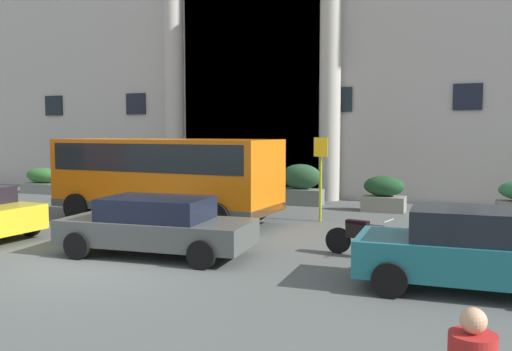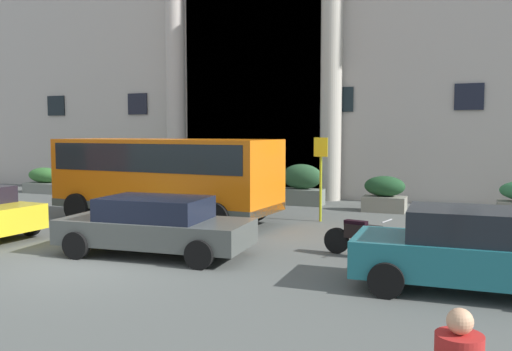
{
  "view_description": "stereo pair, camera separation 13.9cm",
  "coord_description": "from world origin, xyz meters",
  "px_view_note": "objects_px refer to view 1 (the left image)",
  "views": [
    {
      "loc": [
        7.48,
        -9.25,
        2.84
      ],
      "look_at": [
        1.23,
        6.7,
        1.45
      ],
      "focal_mm": 38.17,
      "sensor_mm": 36.0,
      "label": 1
    },
    {
      "loc": [
        7.61,
        -9.2,
        2.84
      ],
      "look_at": [
        1.23,
        6.7,
        1.45
      ],
      "focal_mm": 38.17,
      "sensor_mm": 36.0,
      "label": 2
    }
  ],
  "objects_px": {
    "hedge_planter_far_east": "(43,181)",
    "hedge_planter_west": "(301,185)",
    "orange_minibus": "(166,172)",
    "hedge_planter_far_west": "(384,194)",
    "parked_coupe_end": "(477,250)",
    "parked_estate_mid": "(157,225)",
    "hedge_planter_east": "(126,180)",
    "scooter_by_planter": "(363,237)",
    "bus_stop_sign": "(321,170)"
  },
  "relations": [
    {
      "from": "hedge_planter_west",
      "to": "hedge_planter_far_west",
      "type": "distance_m",
      "value": 3.31
    },
    {
      "from": "parked_estate_mid",
      "to": "hedge_planter_far_west",
      "type": "bearing_deg",
      "value": 62.43
    },
    {
      "from": "orange_minibus",
      "to": "hedge_planter_west",
      "type": "distance_m",
      "value": 6.11
    },
    {
      "from": "orange_minibus",
      "to": "scooter_by_planter",
      "type": "relative_size",
      "value": 3.83
    },
    {
      "from": "hedge_planter_far_east",
      "to": "parked_estate_mid",
      "type": "bearing_deg",
      "value": -37.72
    },
    {
      "from": "orange_minibus",
      "to": "hedge_planter_east",
      "type": "distance_m",
      "value": 7.13
    },
    {
      "from": "orange_minibus",
      "to": "hedge_planter_far_west",
      "type": "bearing_deg",
      "value": 41.88
    },
    {
      "from": "parked_coupe_end",
      "to": "parked_estate_mid",
      "type": "distance_m",
      "value": 6.82
    },
    {
      "from": "hedge_planter_far_east",
      "to": "hedge_planter_far_west",
      "type": "xyz_separation_m",
      "value": [
        15.51,
        -0.15,
        0.05
      ]
    },
    {
      "from": "orange_minibus",
      "to": "hedge_planter_east",
      "type": "relative_size",
      "value": 3.59
    },
    {
      "from": "parked_estate_mid",
      "to": "hedge_planter_east",
      "type": "bearing_deg",
      "value": 124.2
    },
    {
      "from": "bus_stop_sign",
      "to": "parked_estate_mid",
      "type": "distance_m",
      "value": 6.45
    },
    {
      "from": "hedge_planter_west",
      "to": "hedge_planter_far_east",
      "type": "bearing_deg",
      "value": -177.83
    },
    {
      "from": "scooter_by_planter",
      "to": "hedge_planter_far_west",
      "type": "bearing_deg",
      "value": 108.23
    },
    {
      "from": "orange_minibus",
      "to": "hedge_planter_far_east",
      "type": "relative_size",
      "value": 3.98
    },
    {
      "from": "bus_stop_sign",
      "to": "parked_coupe_end",
      "type": "height_order",
      "value": "bus_stop_sign"
    },
    {
      "from": "hedge_planter_far_east",
      "to": "hedge_planter_west",
      "type": "bearing_deg",
      "value": 2.17
    },
    {
      "from": "orange_minibus",
      "to": "hedge_planter_east",
      "type": "xyz_separation_m",
      "value": [
        -5.0,
        5.02,
        -0.83
      ]
    },
    {
      "from": "orange_minibus",
      "to": "hedge_planter_far_west",
      "type": "height_order",
      "value": "orange_minibus"
    },
    {
      "from": "bus_stop_sign",
      "to": "hedge_planter_far_west",
      "type": "bearing_deg",
      "value": 61.96
    },
    {
      "from": "orange_minibus",
      "to": "parked_estate_mid",
      "type": "distance_m",
      "value": 4.74
    },
    {
      "from": "hedge_planter_east",
      "to": "parked_estate_mid",
      "type": "bearing_deg",
      "value": -51.73
    },
    {
      "from": "scooter_by_planter",
      "to": "hedge_planter_east",
      "type": "bearing_deg",
      "value": 160.65
    },
    {
      "from": "hedge_planter_west",
      "to": "parked_estate_mid",
      "type": "bearing_deg",
      "value": -93.63
    },
    {
      "from": "orange_minibus",
      "to": "hedge_planter_west",
      "type": "bearing_deg",
      "value": 66.16
    },
    {
      "from": "orange_minibus",
      "to": "hedge_planter_west",
      "type": "height_order",
      "value": "orange_minibus"
    },
    {
      "from": "orange_minibus",
      "to": "hedge_planter_far_east",
      "type": "distance_m",
      "value": 10.7
    },
    {
      "from": "hedge_planter_far_west",
      "to": "bus_stop_sign",
      "type": "bearing_deg",
      "value": -118.04
    },
    {
      "from": "hedge_planter_east",
      "to": "hedge_planter_far_west",
      "type": "bearing_deg",
      "value": -1.37
    },
    {
      "from": "bus_stop_sign",
      "to": "hedge_planter_east",
      "type": "bearing_deg",
      "value": 161.5
    },
    {
      "from": "hedge_planter_far_west",
      "to": "parked_coupe_end",
      "type": "xyz_separation_m",
      "value": [
        2.95,
        -9.27,
        0.14
      ]
    },
    {
      "from": "hedge_planter_far_west",
      "to": "parked_estate_mid",
      "type": "distance_m",
      "value": 9.66
    },
    {
      "from": "hedge_planter_east",
      "to": "hedge_planter_far_west",
      "type": "height_order",
      "value": "hedge_planter_east"
    },
    {
      "from": "hedge_planter_east",
      "to": "parked_coupe_end",
      "type": "distance_m",
      "value": 16.94
    },
    {
      "from": "orange_minibus",
      "to": "parked_estate_mid",
      "type": "height_order",
      "value": "orange_minibus"
    },
    {
      "from": "hedge_planter_far_east",
      "to": "hedge_planter_east",
      "type": "bearing_deg",
      "value": 1.45
    },
    {
      "from": "parked_coupe_end",
      "to": "scooter_by_planter",
      "type": "distance_m",
      "value": 3.1
    },
    {
      "from": "hedge_planter_far_east",
      "to": "scooter_by_planter",
      "type": "distance_m",
      "value": 17.73
    },
    {
      "from": "orange_minibus",
      "to": "hedge_planter_east",
      "type": "height_order",
      "value": "orange_minibus"
    },
    {
      "from": "hedge_planter_west",
      "to": "parked_coupe_end",
      "type": "bearing_deg",
      "value": -57.9
    },
    {
      "from": "orange_minibus",
      "to": "parked_coupe_end",
      "type": "bearing_deg",
      "value": -22.87
    },
    {
      "from": "parked_coupe_end",
      "to": "orange_minibus",
      "type": "bearing_deg",
      "value": 151.45
    },
    {
      "from": "hedge_planter_east",
      "to": "hedge_planter_far_east",
      "type": "xyz_separation_m",
      "value": [
        -4.45,
        -0.11,
        -0.18
      ]
    },
    {
      "from": "hedge_planter_far_east",
      "to": "parked_estate_mid",
      "type": "distance_m",
      "value": 14.73
    },
    {
      "from": "scooter_by_planter",
      "to": "hedge_planter_far_east",
      "type": "bearing_deg",
      "value": 168.83
    },
    {
      "from": "hedge_planter_east",
      "to": "hedge_planter_far_east",
      "type": "height_order",
      "value": "hedge_planter_east"
    },
    {
      "from": "bus_stop_sign",
      "to": "parked_estate_mid",
      "type": "bearing_deg",
      "value": -111.15
    },
    {
      "from": "hedge_planter_far_east",
      "to": "bus_stop_sign",
      "type": "bearing_deg",
      "value": -12.39
    },
    {
      "from": "orange_minibus",
      "to": "hedge_planter_east",
      "type": "bearing_deg",
      "value": 138.6
    },
    {
      "from": "parked_coupe_end",
      "to": "hedge_planter_far_east",
      "type": "bearing_deg",
      "value": 151.02
    }
  ]
}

